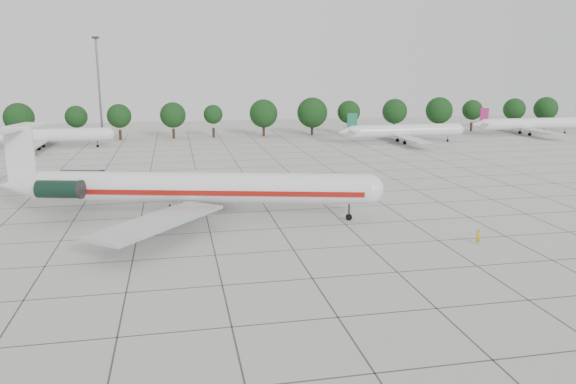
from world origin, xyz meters
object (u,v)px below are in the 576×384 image
bg_airliner_b (44,136)px  bg_airliner_d (405,131)px  ground_crew (478,236)px  floodlight_mast (99,82)px  bg_airliner_e (528,124)px  main_airliner (181,187)px

bg_airliner_b → bg_airliner_d: size_ratio=1.00×
ground_crew → bg_airliner_b: 101.80m
bg_airliner_d → floodlight_mast: 78.52m
ground_crew → floodlight_mast: size_ratio=0.06×
bg_airliner_b → floodlight_mast: bearing=62.1°
bg_airliner_b → bg_airliner_e: (122.46, 1.48, 0.00)m
ground_crew → bg_airliner_e: bg_airliner_e is taller
main_airliner → ground_crew: main_airliner is taller
floodlight_mast → bg_airliner_d: bearing=-20.1°
bg_airliner_b → floodlight_mast: 24.81m
main_airliner → bg_airliner_b: (-29.32, 65.74, -1.04)m
main_airliner → bg_airliner_e: 114.87m
main_airliner → bg_airliner_e: main_airliner is taller
floodlight_mast → main_airliner: bearing=-77.4°
bg_airliner_d → floodlight_mast: (-72.95, 26.72, 11.37)m
ground_crew → floodlight_mast: 114.02m
ground_crew → bg_airliner_e: 104.60m
main_airliner → ground_crew: size_ratio=28.98×
ground_crew → bg_airliner_e: bearing=-149.6°
bg_airliner_b → ground_crew: bearing=-54.0°
bg_airliner_b → floodlight_mast: (10.30, 19.49, 11.37)m
bg_airliner_d → bg_airliner_e: same height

